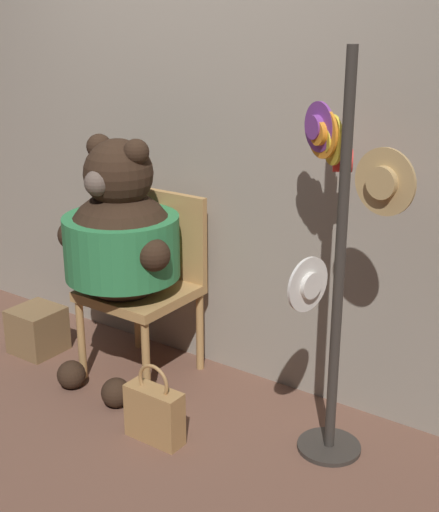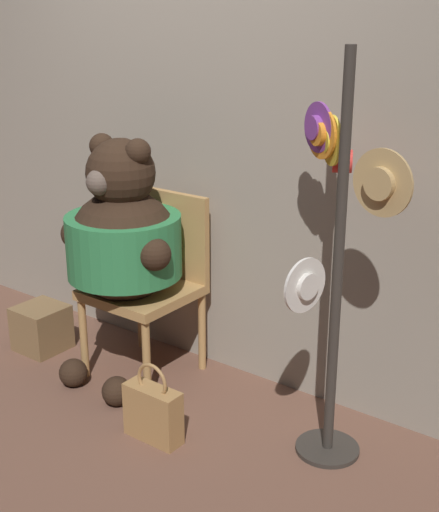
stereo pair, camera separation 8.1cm
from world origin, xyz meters
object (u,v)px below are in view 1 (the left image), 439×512
object	(u,v)px
teddy_bear	(121,239)
handbag_on_ground	(154,413)
hat_display_rack	(337,235)
chair	(150,277)

from	to	relation	value
teddy_bear	handbag_on_ground	size ratio (longest dim) A/B	3.37
teddy_bear	hat_display_rack	size ratio (longest dim) A/B	0.74
teddy_bear	hat_display_rack	world-z (taller)	hat_display_rack
teddy_bear	hat_display_rack	distance (m)	1.16
chair	teddy_bear	distance (m)	0.29
hat_display_rack	handbag_on_ground	xyz separation A→B (m)	(-0.65, -0.41, -0.84)
chair	handbag_on_ground	distance (m)	0.79
handbag_on_ground	chair	bearing A→B (deg)	131.34
chair	hat_display_rack	distance (m)	1.20
hat_display_rack	handbag_on_ground	size ratio (longest dim) A/B	4.56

